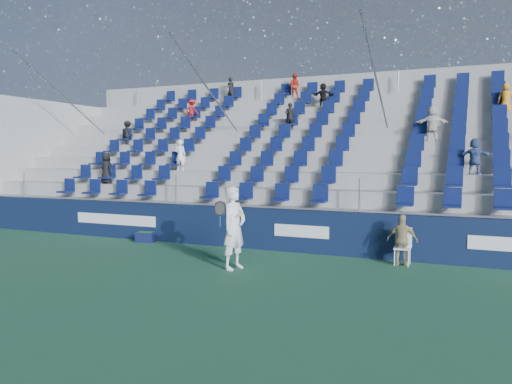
{
  "coord_description": "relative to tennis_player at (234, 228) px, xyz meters",
  "views": [
    {
      "loc": [
        5.91,
        -10.21,
        2.72
      ],
      "look_at": [
        0.2,
        2.8,
        1.7
      ],
      "focal_mm": 35.0,
      "sensor_mm": 36.0,
      "label": 1
    }
  ],
  "objects": [
    {
      "name": "ground",
      "position": [
        -0.64,
        -0.48,
        -1.01
      ],
      "size": [
        70.0,
        70.0,
        0.0
      ],
      "primitive_type": "plane",
      "color": "#296040",
      "rests_on": "ground"
    },
    {
      "name": "sponsor_wall",
      "position": [
        -0.64,
        2.67,
        -0.41
      ],
      "size": [
        24.0,
        0.32,
        1.2
      ],
      "color": "#0F1B3A",
      "rests_on": "ground"
    },
    {
      "name": "grandstand",
      "position": [
        -0.65,
        7.76,
        1.13
      ],
      "size": [
        24.0,
        8.17,
        6.63
      ],
      "color": "#9D9C98",
      "rests_on": "ground"
    },
    {
      "name": "tennis_player",
      "position": [
        0.0,
        0.0,
        0.0
      ],
      "size": [
        0.71,
        0.82,
        2.01
      ],
      "color": "white",
      "rests_on": "ground"
    },
    {
      "name": "line_judge_chair",
      "position": [
        3.67,
        2.17,
        -0.48
      ],
      "size": [
        0.43,
        0.44,
        0.93
      ],
      "color": "white",
      "rests_on": "ground"
    },
    {
      "name": "line_judge",
      "position": [
        3.67,
        2.02,
        -0.37
      ],
      "size": [
        0.76,
        0.34,
        1.28
      ],
      "primitive_type": "imported",
      "rotation": [
        0.0,
        0.0,
        3.1
      ],
      "color": "tan",
      "rests_on": "ground"
    },
    {
      "name": "ball_bin",
      "position": [
        -4.25,
        2.27,
        -0.83
      ],
      "size": [
        0.64,
        0.48,
        0.33
      ],
      "color": "#10163C",
      "rests_on": "ground"
    }
  ]
}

